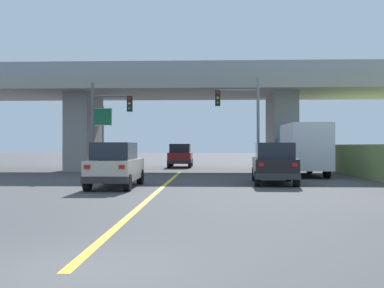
{
  "coord_description": "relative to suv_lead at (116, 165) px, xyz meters",
  "views": [
    {
      "loc": [
        2.16,
        -6.75,
        1.89
      ],
      "look_at": [
        1.14,
        19.13,
        1.97
      ],
      "focal_mm": 43.46,
      "sensor_mm": 36.0,
      "label": 1
    }
  ],
  "objects": [
    {
      "name": "ground",
      "position": [
        2.07,
        14.74,
        -1.01
      ],
      "size": [
        160.0,
        160.0,
        0.0
      ],
      "primitive_type": "plane",
      "color": "#424244"
    },
    {
      "name": "overpass_bridge",
      "position": [
        2.07,
        14.74,
        4.35
      ],
      "size": [
        34.0,
        8.53,
        7.59
      ],
      "color": "gray",
      "rests_on": "ground"
    },
    {
      "name": "lane_divider_stripe",
      "position": [
        2.07,
        -0.97,
        -1.01
      ],
      "size": [
        0.2,
        25.7,
        0.01
      ],
      "primitive_type": "cube",
      "color": "yellow",
      "rests_on": "ground"
    },
    {
      "name": "suv_lead",
      "position": [
        0.0,
        0.0,
        0.0
      ],
      "size": [
        1.92,
        4.64,
        2.02
      ],
      "color": "#B7B29E",
      "rests_on": "ground"
    },
    {
      "name": "suv_crossing",
      "position": [
        7.37,
        2.38,
        0.0
      ],
      "size": [
        2.26,
        4.56,
        2.02
      ],
      "rotation": [
        0.0,
        0.0,
        -0.06
      ],
      "color": "black",
      "rests_on": "ground"
    },
    {
      "name": "box_truck",
      "position": [
        9.98,
        8.51,
        0.65
      ],
      "size": [
        2.33,
        6.94,
        3.19
      ],
      "color": "navy",
      "rests_on": "ground"
    },
    {
      "name": "sedan_oncoming",
      "position": [
        1.64,
        19.61,
        -0.0
      ],
      "size": [
        2.01,
        4.3,
        2.02
      ],
      "color": "maroon",
      "rests_on": "ground"
    },
    {
      "name": "traffic_signal_nearside",
      "position": [
        6.33,
        8.03,
        2.77
      ],
      "size": [
        2.72,
        0.36,
        6.08
      ],
      "color": "slate",
      "rests_on": "ground"
    },
    {
      "name": "traffic_signal_farside",
      "position": [
        -2.22,
        7.74,
        2.55
      ],
      "size": [
        2.56,
        0.36,
        5.77
      ],
      "color": "#56595E",
      "rests_on": "ground"
    },
    {
      "name": "highway_sign",
      "position": [
        -3.47,
        12.36,
        2.39
      ],
      "size": [
        1.33,
        0.17,
        4.72
      ],
      "color": "slate",
      "rests_on": "ground"
    }
  ]
}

